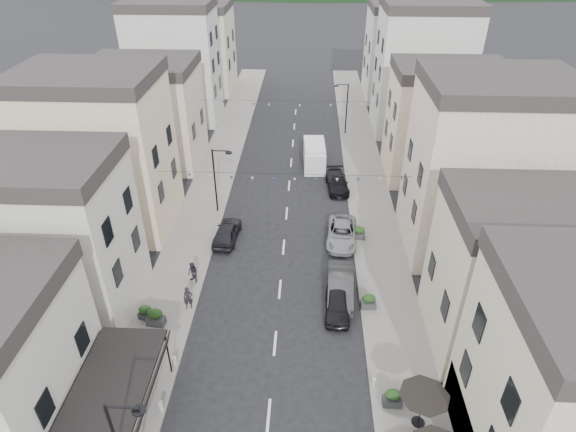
# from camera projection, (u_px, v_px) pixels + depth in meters

# --- Properties ---
(sidewalk_left) EXTENTS (4.00, 76.00, 0.12)m
(sidewalk_left) POSITION_uv_depth(u_px,v_px,m) (214.00, 179.00, 47.55)
(sidewalk_left) COLOR slate
(sidewalk_left) RESTS_ON ground
(sidewalk_right) EXTENTS (4.00, 76.00, 0.12)m
(sidewalk_right) POSITION_uv_depth(u_px,v_px,m) (366.00, 182.00, 46.98)
(sidewalk_right) COLOR slate
(sidewalk_right) RESTS_ON ground
(boutique_awning) EXTENTS (3.77, 7.50, 3.28)m
(boutique_awning) POSITION_uv_depth(u_px,v_px,m) (116.00, 388.00, 23.19)
(boutique_awning) COLOR black
(boutique_awning) RESTS_ON ground
(buildings_row_left) EXTENTS (10.20, 54.16, 14.00)m
(buildings_row_left) POSITION_uv_depth(u_px,v_px,m) (151.00, 99.00, 49.38)
(buildings_row_left) COLOR #BBB6AB
(buildings_row_left) RESTS_ON ground
(buildings_row_right) EXTENTS (10.20, 54.16, 14.50)m
(buildings_row_right) POSITION_uv_depth(u_px,v_px,m) (439.00, 105.00, 47.20)
(buildings_row_right) COLOR #B4AA8F
(buildings_row_right) RESTS_ON ground
(streetlamp_left_far) EXTENTS (1.70, 0.56, 6.00)m
(streetlamp_left_far) POSITION_uv_depth(u_px,v_px,m) (218.00, 175.00, 40.48)
(streetlamp_left_far) COLOR black
(streetlamp_left_far) RESTS_ON ground
(streetlamp_right_far) EXTENTS (1.70, 0.56, 6.00)m
(streetlamp_right_far) POSITION_uv_depth(u_px,v_px,m) (345.00, 104.00, 55.17)
(streetlamp_right_far) COLOR black
(streetlamp_right_far) RESTS_ON ground
(bollards) EXTENTS (11.66, 10.26, 0.60)m
(bollards) POSITION_uv_depth(u_px,v_px,m) (268.00, 419.00, 24.79)
(bollards) COLOR gray
(bollards) RESTS_ON ground
(bunting_near) EXTENTS (19.00, 0.28, 0.62)m
(bunting_near) POSITION_uv_depth(u_px,v_px,m) (284.00, 178.00, 35.84)
(bunting_near) COLOR black
(bunting_near) RESTS_ON ground
(bunting_far) EXTENTS (19.00, 0.28, 0.62)m
(bunting_far) POSITION_uv_depth(u_px,v_px,m) (292.00, 104.00, 49.29)
(bunting_far) COLOR black
(bunting_far) RESTS_ON ground
(parked_car_a) EXTENTS (1.77, 4.08, 1.37)m
(parked_car_a) POSITION_uv_depth(u_px,v_px,m) (337.00, 304.00, 31.59)
(parked_car_a) COLOR black
(parked_car_a) RESTS_ON ground
(parked_car_b) EXTENTS (1.92, 5.00, 1.63)m
(parked_car_b) POSITION_uv_depth(u_px,v_px,m) (340.00, 286.00, 32.91)
(parked_car_b) COLOR #2D2D2F
(parked_car_b) RESTS_ON ground
(parked_car_c) EXTENTS (2.70, 5.22, 1.41)m
(parked_car_c) POSITION_uv_depth(u_px,v_px,m) (342.00, 233.00, 38.41)
(parked_car_c) COLOR gray
(parked_car_c) RESTS_ON ground
(parked_car_d) EXTENTS (2.29, 4.81, 1.35)m
(parked_car_d) POSITION_uv_depth(u_px,v_px,m) (337.00, 182.00, 45.60)
(parked_car_d) COLOR black
(parked_car_d) RESTS_ON ground
(parked_car_e) EXTENTS (2.09, 4.48, 1.48)m
(parked_car_e) POSITION_uv_depth(u_px,v_px,m) (227.00, 232.00, 38.51)
(parked_car_e) COLOR black
(parked_car_e) RESTS_ON ground
(delivery_van) EXTENTS (2.31, 5.38, 2.54)m
(delivery_van) POSITION_uv_depth(u_px,v_px,m) (314.00, 154.00, 49.48)
(delivery_van) COLOR silver
(delivery_van) RESTS_ON ground
(pedestrian_a) EXTENTS (0.69, 0.54, 1.69)m
(pedestrian_a) POSITION_uv_depth(u_px,v_px,m) (188.00, 298.00, 31.67)
(pedestrian_a) COLOR black
(pedestrian_a) RESTS_ON sidewalk_left
(pedestrian_b) EXTENTS (1.02, 1.01, 1.66)m
(pedestrian_b) POSITION_uv_depth(u_px,v_px,m) (193.00, 273.00, 33.88)
(pedestrian_b) COLOR #26212C
(pedestrian_b) RESTS_ON sidewalk_left
(planter_la) EXTENTS (1.12, 0.86, 1.11)m
(planter_la) POSITION_uv_depth(u_px,v_px,m) (146.00, 313.00, 30.96)
(planter_la) COLOR #2A2A2D
(planter_la) RESTS_ON sidewalk_left
(planter_lb) EXTENTS (1.21, 0.76, 1.28)m
(planter_lb) POSITION_uv_depth(u_px,v_px,m) (155.00, 317.00, 30.51)
(planter_lb) COLOR #313134
(planter_lb) RESTS_ON sidewalk_left
(planter_ra) EXTENTS (1.02, 0.57, 1.14)m
(planter_ra) POSITION_uv_depth(u_px,v_px,m) (393.00, 398.00, 25.57)
(planter_ra) COLOR #2D2D30
(planter_ra) RESTS_ON sidewalk_right
(planter_rb) EXTENTS (1.04, 0.62, 1.13)m
(planter_rb) POSITION_uv_depth(u_px,v_px,m) (369.00, 301.00, 31.85)
(planter_rb) COLOR #2F2F32
(planter_rb) RESTS_ON sidewalk_right
(planter_rc) EXTENTS (1.05, 0.67, 1.10)m
(planter_rc) POSITION_uv_depth(u_px,v_px,m) (359.00, 233.00, 38.60)
(planter_rc) COLOR #313133
(planter_rc) RESTS_ON sidewalk_right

